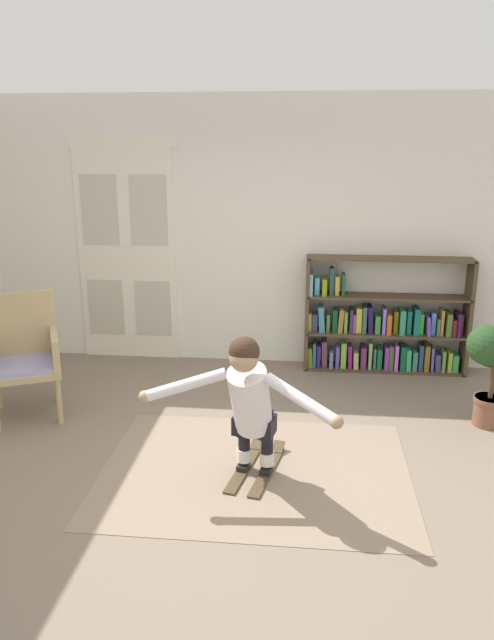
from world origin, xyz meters
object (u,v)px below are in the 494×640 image
object	(u,v)px
potted_plant	(493,357)
skis_pair	(257,467)
bookshelf	(381,327)
person_skier	(249,398)
wicker_chair	(24,353)

from	to	relation	value
potted_plant	skis_pair	xyz separation A→B (m)	(-1.96, -1.01, -0.60)
bookshelf	person_skier	size ratio (longest dim) A/B	1.23
wicker_chair	potted_plant	size ratio (longest dim) A/B	1.20
skis_pair	person_skier	size ratio (longest dim) A/B	0.58
wicker_chair	person_skier	size ratio (longest dim) A/B	0.78
potted_plant	person_skier	distance (m)	2.33
bookshelf	potted_plant	size ratio (longest dim) A/B	1.89
bookshelf	wicker_chair	bearing A→B (deg)	-156.51
wicker_chair	person_skier	bearing A→B (deg)	-24.93
skis_pair	person_skier	bearing A→B (deg)	-101.31
potted_plant	bookshelf	bearing A→B (deg)	123.00
bookshelf	skis_pair	distance (m)	2.58
wicker_chair	potted_plant	xyz separation A→B (m)	(4.14, 0.21, 0.04)
potted_plant	skis_pair	bearing A→B (deg)	-152.63
person_skier	wicker_chair	bearing A→B (deg)	155.07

